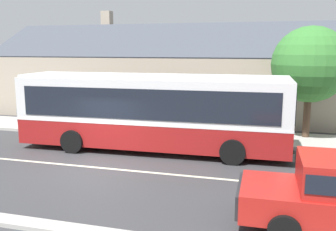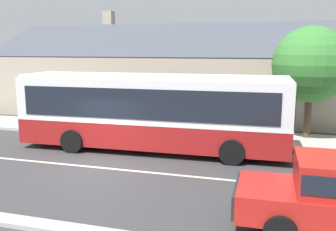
% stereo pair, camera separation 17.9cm
% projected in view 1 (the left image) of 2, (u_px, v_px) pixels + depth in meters
% --- Properties ---
extents(ground_plane, '(300.00, 300.00, 0.00)m').
position_uv_depth(ground_plane, '(92.00, 167.00, 14.15)').
color(ground_plane, '#38383A').
extents(sidewalk_far, '(60.00, 3.00, 0.15)m').
position_uv_depth(sidewalk_far, '(144.00, 132.00, 19.82)').
color(sidewalk_far, '#ADAAA3').
rests_on(sidewalk_far, ground).
extents(curb_near, '(60.00, 0.50, 0.12)m').
position_uv_depth(curb_near, '(6.00, 221.00, 9.63)').
color(curb_near, '#ADAAA3').
rests_on(curb_near, ground).
extents(lane_divider_stripe, '(60.00, 0.16, 0.01)m').
position_uv_depth(lane_divider_stripe, '(92.00, 167.00, 14.15)').
color(lane_divider_stripe, beige).
rests_on(lane_divider_stripe, ground).
extents(community_building, '(27.17, 9.37, 7.14)m').
position_uv_depth(community_building, '(200.00, 83.00, 25.91)').
color(community_building, tan).
rests_on(community_building, ground).
extents(transit_bus, '(11.76, 2.99, 3.31)m').
position_uv_depth(transit_bus, '(152.00, 110.00, 16.19)').
color(transit_bus, maroon).
rests_on(transit_bus, ground).
extents(bench_by_building, '(1.70, 0.51, 0.94)m').
position_uv_depth(bench_by_building, '(81.00, 120.00, 20.43)').
color(bench_by_building, '#4C4C4C').
rests_on(bench_by_building, sidewalk_far).
extents(street_tree_primary, '(3.62, 3.62, 5.48)m').
position_uv_depth(street_tree_primary, '(310.00, 65.00, 17.74)').
color(street_tree_primary, '#4C3828').
rests_on(street_tree_primary, ground).
extents(bike_rack, '(1.16, 0.06, 0.78)m').
position_uv_depth(bike_rack, '(25.00, 113.00, 21.84)').
color(bike_rack, slate).
rests_on(bike_rack, sidewalk_far).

